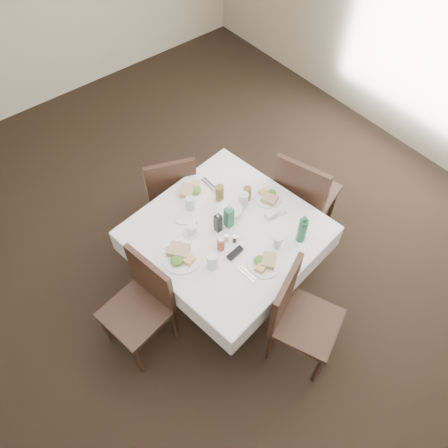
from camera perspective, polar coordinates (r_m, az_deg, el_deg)
name	(u,v)px	position (r m, az deg, el deg)	size (l,w,h in m)	color
ground_plane	(209,290)	(4.02, -1.98, -8.63)	(7.00, 7.00, 0.00)	black
room_shell	(201,152)	(2.65, -3.01, 9.33)	(6.04, 7.04, 2.80)	beige
dining_table	(227,236)	(3.51, 0.40, -1.52)	(1.49, 1.49, 0.76)	black
chair_north	(171,187)	(4.07, -6.96, 4.87)	(0.58, 0.58, 0.94)	black
chair_south	(297,312)	(3.35, 9.49, -11.32)	(0.61, 0.61, 0.98)	black
chair_east	(303,193)	(3.97, 10.32, 4.00)	(0.62, 0.62, 1.04)	black
chair_west	(143,300)	(3.42, -10.51, -9.72)	(0.52, 0.52, 0.96)	black
meal_north	(191,190)	(3.69, -4.30, 4.45)	(0.26, 0.26, 0.06)	white
meal_south	(264,263)	(3.26, 5.30, -5.07)	(0.25, 0.25, 0.05)	white
meal_east	(268,197)	(3.65, 5.83, 3.55)	(0.24, 0.24, 0.05)	white
meal_west	(181,256)	(3.29, -5.68, -4.16)	(0.30, 0.30, 0.07)	white
side_plate_a	(183,217)	(3.53, -5.32, 0.89)	(0.16, 0.16, 0.01)	white
side_plate_b	(279,234)	(3.44, 7.23, -1.27)	(0.14, 0.14, 0.01)	white
water_n	(190,203)	(3.54, -4.45, 2.70)	(0.07, 0.07, 0.13)	silver
water_s	(278,242)	(3.33, 7.02, -2.38)	(0.06, 0.06, 0.11)	silver
water_e	(244,200)	(3.55, 2.60, 3.16)	(0.08, 0.08, 0.14)	silver
water_w	(212,261)	(3.19, -1.51, -4.89)	(0.08, 0.08, 0.15)	silver
iced_tea_a	(220,193)	(3.59, -0.58, 4.07)	(0.07, 0.07, 0.15)	brown
iced_tea_b	(247,194)	(3.60, 3.06, 3.98)	(0.06, 0.06, 0.13)	brown
bread_basket	(230,211)	(3.52, 0.79, 1.74)	(0.22, 0.22, 0.07)	silver
oil_cruet_dark	(218,223)	(3.37, -0.79, 0.19)	(0.05, 0.05, 0.21)	black
oil_cruet_green	(229,217)	(3.39, 0.64, 0.98)	(0.06, 0.06, 0.25)	#23643E
ketchup_bottle	(221,244)	(3.29, -0.43, -2.66)	(0.06, 0.06, 0.13)	#A63516
salt_shaker	(227,238)	(3.35, 0.35, -1.88)	(0.03, 0.03, 0.08)	white
pepper_shaker	(235,239)	(3.35, 1.39, -1.96)	(0.03, 0.03, 0.07)	#3C3122
coffee_mug	(192,229)	(3.40, -4.23, -0.71)	(0.14, 0.13, 0.09)	white
sunglasses	(235,253)	(3.30, 1.45, -3.82)	(0.15, 0.06, 0.03)	black
green_bottle	(302,230)	(3.35, 10.19, -0.76)	(0.07, 0.07, 0.27)	#23643E
sugar_caddy	(271,214)	(3.52, 6.14, 1.24)	(0.10, 0.06, 0.05)	white
cutlery_n	(210,185)	(3.74, -1.86, 5.09)	(0.05, 0.20, 0.01)	silver
cutlery_s	(247,274)	(3.22, 3.07, -6.51)	(0.06, 0.16, 0.01)	silver
cutlery_e	(277,215)	(3.55, 6.95, 1.12)	(0.18, 0.07, 0.01)	silver
cutlery_w	(173,244)	(3.38, -6.69, -2.67)	(0.20, 0.07, 0.01)	silver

